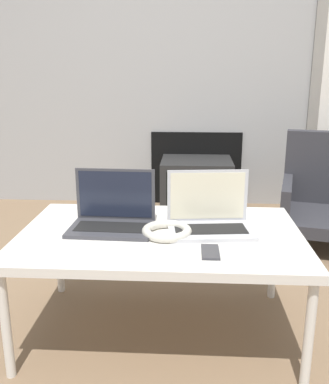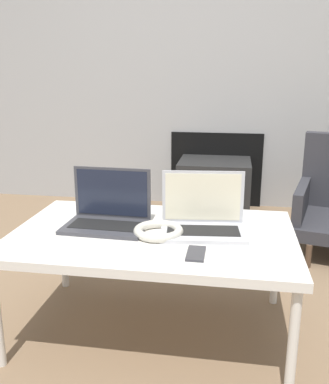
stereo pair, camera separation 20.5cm
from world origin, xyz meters
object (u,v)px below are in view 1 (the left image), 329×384
Objects in this scene: laptop_left at (113,215)px; armchair at (326,194)px; tv at (196,186)px; headphones at (167,231)px; laptop_right at (209,217)px; phone at (210,252)px.

laptop_left is 0.47× the size of armchair.
tv is 0.75× the size of armchair.
laptop_left is 0.25m from headphones.
laptop_right is 0.66× the size of tv.
phone is at bearing -89.36° from tv.
headphones is at bearing 134.86° from phone.
laptop_left is at bearing 148.23° from phone.
headphones is (0.24, -0.08, -0.04)m from laptop_left.
headphones is 0.27× the size of armchair.
laptop_left reaches higher than headphones.
laptop_left is at bearing 173.88° from laptop_right.
headphones is (-0.18, -0.08, -0.04)m from laptop_right.
laptop_right reaches higher than phone.
phone is 1.60m from armchair.
phone is 0.23× the size of tv.
laptop_right is at bearing 1.98° from laptop_left.
laptop_right is at bearing 24.60° from headphones.
headphones reaches higher than tv.
armchair reaches higher than phone.
tv is (0.39, 1.66, -0.30)m from laptop_left.
armchair is at bearing 43.47° from laptop_left.
armchair reaches higher than tv.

